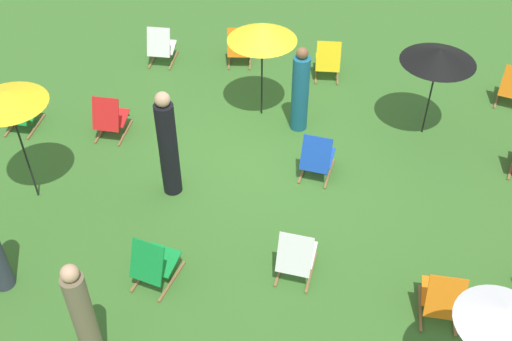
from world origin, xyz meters
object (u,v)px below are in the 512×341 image
Objects in this scene: umbrella_0 at (7,98)px; umbrella_3 at (504,317)px; deckchair_1 at (442,298)px; umbrella_2 at (439,55)px; umbrella_1 at (262,32)px; deckchair_2 at (154,263)px; person_3 at (300,92)px; deckchair_9 at (239,47)px; deckchair_13 at (110,118)px; person_4 at (84,320)px; deckchair_8 at (328,61)px; deckchair_11 at (19,112)px; deckchair_3 at (317,157)px; deckchair_6 at (161,46)px; deckchair_14 at (296,256)px; person_2 at (168,146)px.

umbrella_0 is 7.03m from umbrella_3.
deckchair_1 is 4.23m from umbrella_2.
deckchair_2 is at bearing 79.16° from umbrella_1.
person_3 is (2.63, -4.98, -0.90)m from umbrella_3.
deckchair_9 is 3.36m from deckchair_13.
person_4 is at bearing 78.13° from umbrella_1.
deckchair_9 is at bearing -11.94° from deckchair_8.
person_4 is (-3.08, 4.35, 0.51)m from deckchair_11.
deckchair_3 is 4.68m from deckchair_6.
deckchair_6 is 3.61m from person_3.
deckchair_9 is 1.00× the size of deckchair_13.
deckchair_3 is 4.67m from person_4.
deckchair_1 is 0.41× the size of umbrella_0.
deckchair_14 is at bearing 168.47° from umbrella_0.
deckchair_1 is 0.44× the size of person_2.
deckchair_2 is 1.50m from person_4.
person_3 is (0.45, -1.25, 0.41)m from deckchair_3.
umbrella_2 is 4.72m from person_2.
person_4 reaches higher than deckchair_14.
umbrella_2 reaches higher than deckchair_8.
deckchair_11 is at bearing 53.06° from deckchair_6.
deckchair_2 is at bearing 150.65° from umbrella_0.
umbrella_3 reaches higher than deckchair_13.
deckchair_2 is 1.02× the size of deckchair_13.
deckchair_13 is 0.48× the size of umbrella_2.
deckchair_6 is 0.50× the size of person_3.
person_2 reaches higher than umbrella_1.
umbrella_1 reaches higher than umbrella_3.
umbrella_3 reaches higher than person_3.
deckchair_2 and deckchair_9 have the same top height.
deckchair_1 and deckchair_6 have the same top height.
umbrella_0 is 4.83m from person_3.
deckchair_8 is at bearing 178.53° from deckchair_6.
person_3 is (-0.74, 0.31, -0.94)m from umbrella_1.
person_3 is at bearing -98.99° from deckchair_2.
umbrella_0 is at bearing -20.38° from umbrella_3.
deckchair_11 is (3.44, -2.99, 0.00)m from deckchair_2.
deckchair_9 is at bearing -143.53° from person_2.
deckchair_6 is at bearing -93.92° from deckchair_13.
deckchair_3 is 5.45m from deckchair_11.
umbrella_0 is (2.41, -1.35, 1.54)m from deckchair_2.
deckchair_1 is at bearing 104.46° from deckchair_8.
person_3 is at bearing 73.66° from deckchair_8.
umbrella_3 is at bearing 151.04° from deckchair_11.
person_4 is (2.27, 7.06, 0.51)m from deckchair_8.
deckchair_8 is 1.00× the size of deckchair_9.
deckchair_13 is 0.44× the size of person_2.
deckchair_8 and deckchair_9 have the same top height.
deckchair_11 is 0.44× the size of person_2.
umbrella_0 reaches higher than person_4.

